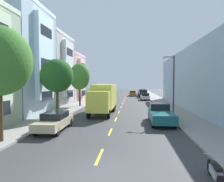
# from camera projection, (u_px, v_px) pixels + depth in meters

# --- Properties ---
(ground_plane) EXTENTS (160.00, 160.00, 0.00)m
(ground_plane) POSITION_uv_depth(u_px,v_px,m) (123.00, 102.00, 37.78)
(ground_plane) COLOR #38383A
(sidewalk_left) EXTENTS (3.20, 120.00, 0.14)m
(sidewalk_left) POSITION_uv_depth(u_px,v_px,m) (85.00, 102.00, 36.52)
(sidewalk_left) COLOR gray
(sidewalk_left) RESTS_ON ground_plane
(sidewalk_right) EXTENTS (3.20, 120.00, 0.14)m
(sidewalk_right) POSITION_uv_depth(u_px,v_px,m) (163.00, 103.00, 35.07)
(sidewalk_right) COLOR gray
(sidewalk_right) RESTS_ON ground_plane
(lane_centerline_dashes) EXTENTS (0.14, 47.20, 0.01)m
(lane_centerline_dashes) POSITION_uv_depth(u_px,v_px,m) (122.00, 105.00, 32.32)
(lane_centerline_dashes) COLOR yellow
(lane_centerline_dashes) RESTS_ON ground_plane
(townhouse_third_dove_grey) EXTENTS (12.60, 8.22, 11.34)m
(townhouse_third_dove_grey) POSITION_uv_depth(u_px,v_px,m) (31.00, 72.00, 31.58)
(townhouse_third_dove_grey) COLOR #A8A8AD
(townhouse_third_dove_grey) RESTS_ON ground_plane
(townhouse_fourth_rose) EXTENTS (12.00, 8.22, 9.46)m
(townhouse_fourth_rose) POSITION_uv_depth(u_px,v_px,m) (54.00, 79.00, 39.96)
(townhouse_fourth_rose) COLOR #CC9E9E
(townhouse_fourth_rose) RESTS_ON ground_plane
(apartment_block_opposite) EXTENTS (10.00, 36.00, 8.35)m
(apartment_block_opposite) POSITION_uv_depth(u_px,v_px,m) (222.00, 79.00, 26.26)
(apartment_block_opposite) COLOR #9EB7CC
(apartment_block_opposite) RESTS_ON ground_plane
(street_tree_second) EXTENTS (3.49, 3.49, 6.13)m
(street_tree_second) POSITION_uv_depth(u_px,v_px,m) (57.00, 76.00, 20.99)
(street_tree_second) COLOR #47331E
(street_tree_second) RESTS_ON sidewalk_left
(street_tree_third) EXTENTS (3.12, 3.12, 6.56)m
(street_tree_third) POSITION_uv_depth(u_px,v_px,m) (80.00, 77.00, 30.08)
(street_tree_third) COLOR #47331E
(street_tree_third) RESTS_ON sidewalk_left
(street_lamp) EXTENTS (1.35, 0.28, 6.52)m
(street_lamp) POSITION_uv_depth(u_px,v_px,m) (172.00, 81.00, 21.09)
(street_lamp) COLOR #38383D
(street_lamp) RESTS_ON sidewalk_right
(delivery_box_truck) EXTENTS (2.48, 8.05, 3.49)m
(delivery_box_truck) POSITION_uv_depth(u_px,v_px,m) (104.00, 97.00, 23.65)
(delivery_box_truck) COLOR #D8D84C
(delivery_box_truck) RESTS_ON ground_plane
(parked_pickup_teal) EXTENTS (2.05, 5.32, 1.73)m
(parked_pickup_teal) POSITION_uv_depth(u_px,v_px,m) (161.00, 114.00, 18.10)
(parked_pickup_teal) COLOR #195B60
(parked_pickup_teal) RESTS_ON ground_plane
(parked_sedan_red) EXTENTS (1.87, 4.53, 1.43)m
(parked_sedan_red) POSITION_uv_depth(u_px,v_px,m) (141.00, 92.00, 59.87)
(parked_sedan_red) COLOR #AD1E1E
(parked_sedan_red) RESTS_ON ground_plane
(parked_sedan_champagne) EXTENTS (1.91, 4.54, 1.43)m
(parked_sedan_champagne) POSITION_uv_depth(u_px,v_px,m) (55.00, 121.00, 15.31)
(parked_sedan_champagne) COLOR tan
(parked_sedan_champagne) RESTS_ON ground_plane
(parked_hatchback_navy) EXTENTS (1.78, 4.02, 1.50)m
(parked_hatchback_navy) POSITION_uv_depth(u_px,v_px,m) (105.00, 96.00, 42.13)
(parked_hatchback_navy) COLOR navy
(parked_hatchback_navy) RESTS_ON ground_plane
(parked_hatchback_white) EXTENTS (1.80, 4.03, 1.50)m
(parked_hatchback_white) POSITION_uv_depth(u_px,v_px,m) (145.00, 97.00, 41.45)
(parked_hatchback_white) COLOR silver
(parked_hatchback_white) RESTS_ON ground_plane
(parked_sedan_charcoal) EXTENTS (1.93, 4.55, 1.43)m
(parked_sedan_charcoal) POSITION_uv_depth(u_px,v_px,m) (112.00, 92.00, 59.27)
(parked_sedan_charcoal) COLOR #333338
(parked_sedan_charcoal) RESTS_ON ground_plane
(parked_suv_black) EXTENTS (2.06, 4.84, 1.93)m
(parked_suv_black) POSITION_uv_depth(u_px,v_px,m) (143.00, 94.00, 48.73)
(parked_suv_black) COLOR black
(parked_suv_black) RESTS_ON ground_plane
(parked_suv_silver) EXTENTS (1.96, 4.81, 1.93)m
(parked_suv_silver) POSITION_uv_depth(u_px,v_px,m) (142.00, 92.00, 54.26)
(parked_suv_silver) COLOR #B2B5BA
(parked_suv_silver) RESTS_ON ground_plane
(parked_pickup_burgundy) EXTENTS (2.01, 5.30, 1.73)m
(parked_pickup_burgundy) POSITION_uv_depth(u_px,v_px,m) (108.00, 94.00, 50.26)
(parked_pickup_burgundy) COLOR maroon
(parked_pickup_burgundy) RESTS_ON ground_plane
(moving_orange_sedan) EXTENTS (1.80, 4.50, 1.43)m
(moving_orange_sedan) POSITION_uv_depth(u_px,v_px,m) (133.00, 93.00, 54.03)
(moving_orange_sedan) COLOR orange
(moving_orange_sedan) RESTS_ON ground_plane
(parked_motorcycle) EXTENTS (0.62, 2.05, 0.90)m
(parked_motorcycle) POSITION_uv_depth(u_px,v_px,m) (215.00, 172.00, 7.30)
(parked_motorcycle) COLOR black
(parked_motorcycle) RESTS_ON ground_plane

